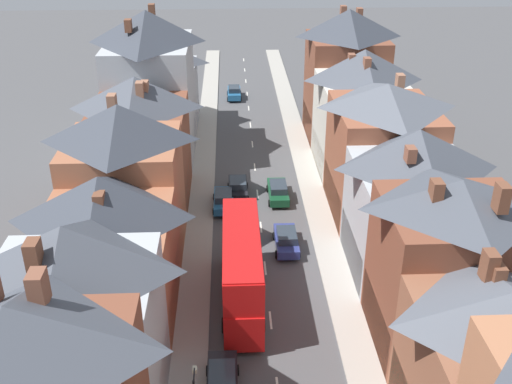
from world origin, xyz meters
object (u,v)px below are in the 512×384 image
double_decker_bus_lead (242,268)px  car_near_silver (222,382)px  car_parked_left_b (224,200)px  car_parked_left_a (278,191)px  car_near_blue (234,92)px  car_parked_right_a (238,187)px  car_mid_black (286,240)px

double_decker_bus_lead → car_near_silver: (-1.29, -8.19, -1.98)m
car_near_silver → car_parked_left_b: size_ratio=1.01×
car_near_silver → car_parked_left_a: (4.90, 23.18, -0.03)m
double_decker_bus_lead → car_near_blue: (0.01, 44.10, -1.98)m
car_near_silver → double_decker_bus_lead: bearing=81.0°
car_near_blue → car_parked_right_a: 28.33m
car_parked_left_a → car_parked_left_b: car_parked_left_a is taller
car_parked_right_a → car_mid_black: size_ratio=0.99×
double_decker_bus_lead → car_near_silver: size_ratio=2.44×
double_decker_bus_lead → car_near_blue: double_decker_bus_lead is taller
car_near_blue → car_mid_black: car_near_blue is taller
car_parked_left_a → car_parked_right_a: car_parked_right_a is taller
car_parked_right_a → car_parked_left_b: bearing=-120.4°
car_near_silver → car_mid_black: (4.90, 14.81, -0.03)m
car_parked_left_a → car_mid_black: 8.37m
car_near_silver → car_mid_black: bearing=71.7°
car_near_silver → car_mid_black: car_near_silver is taller
car_parked_left_a → car_parked_left_b: size_ratio=1.05×
double_decker_bus_lead → car_parked_left_a: 15.54m
double_decker_bus_lead → car_mid_black: double_decker_bus_lead is taller
car_near_blue → car_parked_left_b: size_ratio=1.00×
car_parked_left_a → car_parked_left_b: 5.10m
double_decker_bus_lead → car_parked_right_a: size_ratio=2.50×
car_near_blue → car_near_silver: size_ratio=0.99×
car_parked_left_a → car_near_blue: bearing=97.0°
car_near_silver → car_parked_right_a: 24.00m
car_mid_black → car_parked_left_b: size_ratio=1.00×
double_decker_bus_lead → car_parked_right_a: bearing=90.0°
double_decker_bus_lead → car_mid_black: size_ratio=2.47×
car_parked_right_a → car_mid_black: (3.60, -9.15, -0.05)m
double_decker_bus_lead → car_parked_left_b: double_decker_bus_lead is taller
car_parked_left_b → double_decker_bus_lead: bearing=-84.6°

